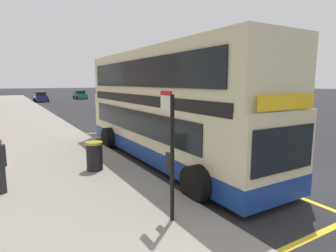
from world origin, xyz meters
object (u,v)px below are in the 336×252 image
at_px(parked_car_navy_behind, 41,97).
at_px(pedestrian_waiting_near_sign, 0,164).
at_px(parked_car_teal_far, 110,102).
at_px(parked_car_teal_ahead, 80,95).
at_px(double_decker_bus, 165,110).
at_px(litter_bin, 94,156).
at_px(bus_stop_sign, 170,147).

relative_size(parked_car_navy_behind, pedestrian_waiting_near_sign, 2.71).
bearing_deg(parked_car_teal_far, parked_car_navy_behind, -72.68).
bearing_deg(parked_car_teal_far, parked_car_teal_ahead, -95.22).
height_order(double_decker_bus, litter_bin, double_decker_bus).
xyz_separation_m(parked_car_teal_ahead, parked_car_teal_far, (-1.69, -22.32, 0.00)).
height_order(double_decker_bus, pedestrian_waiting_near_sign, double_decker_bus).
height_order(bus_stop_sign, parked_car_teal_far, bus_stop_sign).
xyz_separation_m(parked_car_teal_ahead, litter_bin, (-10.16, -45.51, -0.16)).
bearing_deg(litter_bin, parked_car_teal_ahead, 77.42).
distance_m(parked_car_navy_behind, pedestrian_waiting_near_sign, 41.84).
bearing_deg(bus_stop_sign, parked_car_teal_ahead, 78.99).
relative_size(bus_stop_sign, litter_bin, 2.85).
xyz_separation_m(double_decker_bus, parked_car_teal_ahead, (7.12, 45.12, -1.27)).
distance_m(double_decker_bus, pedestrian_waiting_near_sign, 6.04).
xyz_separation_m(parked_car_navy_behind, parked_car_teal_far, (5.78, -17.55, 0.00)).
relative_size(bus_stop_sign, pedestrian_waiting_near_sign, 1.83).
relative_size(parked_car_teal_far, litter_bin, 4.21).
bearing_deg(bus_stop_sign, pedestrian_waiting_near_sign, 132.01).
xyz_separation_m(parked_car_navy_behind, pedestrian_waiting_near_sign, (-5.49, -41.48, 0.18)).
bearing_deg(bus_stop_sign, double_decker_bus, 61.47).
xyz_separation_m(pedestrian_waiting_near_sign, litter_bin, (2.79, 0.74, -0.33)).
distance_m(double_decker_bus, litter_bin, 3.38).
relative_size(parked_car_teal_ahead, pedestrian_waiting_near_sign, 2.71).
relative_size(double_decker_bus, litter_bin, 11.36).
xyz_separation_m(bus_stop_sign, parked_car_teal_ahead, (9.70, 49.87, -1.00)).
height_order(double_decker_bus, bus_stop_sign, double_decker_bus).
bearing_deg(bus_stop_sign, litter_bin, 96.05).
bearing_deg(litter_bin, parked_car_navy_behind, 86.21).
distance_m(parked_car_teal_ahead, pedestrian_waiting_near_sign, 48.03).
relative_size(bus_stop_sign, parked_car_teal_far, 0.68).
bearing_deg(bus_stop_sign, parked_car_teal_far, 73.79).
distance_m(pedestrian_waiting_near_sign, litter_bin, 2.91).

